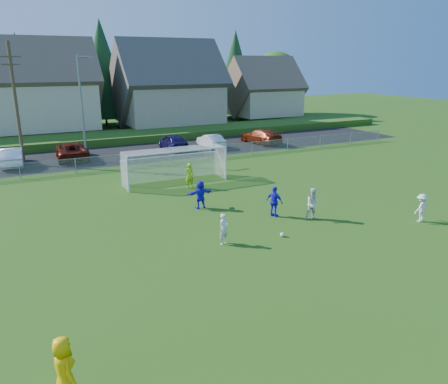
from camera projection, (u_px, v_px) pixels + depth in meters
The scene contains 22 objects.
ground at pixel (310, 274), 18.06m from camera, with size 160.00×160.00×0.00m, color #193D0C.
asphalt_lot at pixel (133, 153), 41.60m from camera, with size 60.00×60.00×0.00m, color black.
grass_embankment at pixel (114, 138), 47.91m from camera, with size 70.00×6.00×0.80m, color #1E420F.
soccer_ball at pixel (282, 235), 21.87m from camera, with size 0.22×0.22×0.22m, color white.
referee at pixel (64, 369), 11.17m from camera, with size 0.88×0.57×1.79m, color #FFB705.
player_white_a at pixel (224, 229), 20.83m from camera, with size 0.56×0.37×1.53m, color silver.
player_white_b at pixel (313, 204), 24.04m from camera, with size 0.87×0.68×1.79m, color silver.
player_white_c at pixel (421, 208), 23.79m from camera, with size 1.01×0.58×1.56m, color silver.
player_blue_a at pixel (275, 202), 24.52m from camera, with size 1.03×0.43×1.75m, color #1D16CF.
player_blue_b at pixel (200, 194), 25.93m from camera, with size 1.58×0.50×1.70m, color #1D16CF.
goalkeeper at pixel (189, 176), 30.07m from camera, with size 0.64×0.42×1.76m, color #A5D619.
car_b at pixel (12, 157), 36.45m from camera, with size 1.66×4.75×1.56m, color white.
car_c at pixel (72, 151), 38.98m from camera, with size 2.59×5.61×1.56m, color #4F1209.
car_e at pixel (173, 142), 43.24m from camera, with size 1.85×4.60×1.57m, color #16123F.
car_f at pixel (211, 141), 44.27m from camera, with size 1.44×4.13×1.36m, color white.
car_g at pixel (261, 136), 46.46m from camera, with size 2.18×5.36×1.56m, color maroon.
soccer_goal at pixel (174, 160), 31.33m from camera, with size 7.42×1.90×2.50m.
chainlink_fence at pixel (150, 158), 36.71m from camera, with size 52.06×0.06×1.20m.
streetlight at pixel (82, 106), 37.02m from camera, with size 1.38×0.18×9.00m.
utility_pole at pixel (16, 103), 35.62m from camera, with size 1.60×0.26×10.00m.
houses_row at pixel (112, 71), 53.15m from camera, with size 53.90×11.45×13.27m.
tree_row at pixel (94, 73), 58.24m from camera, with size 65.98×12.36×13.80m.
Camera 1 is at (-10.52, -12.98, 8.45)m, focal length 35.00 mm.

